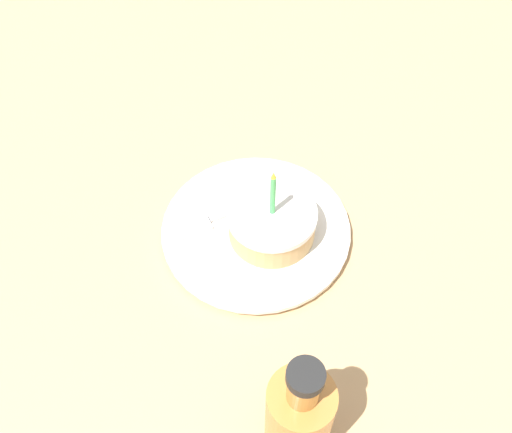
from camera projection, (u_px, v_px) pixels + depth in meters
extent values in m
cube|color=tan|center=(242.00, 237.00, 0.83)|extent=(2.40, 2.40, 0.04)
cylinder|color=white|center=(256.00, 231.00, 0.80)|extent=(0.24, 0.24, 0.02)
cylinder|color=white|center=(256.00, 229.00, 0.80)|extent=(0.25, 0.25, 0.01)
cylinder|color=tan|center=(272.00, 225.00, 0.78)|extent=(0.11, 0.11, 0.04)
cylinder|color=silver|center=(272.00, 214.00, 0.76)|extent=(0.12, 0.12, 0.01)
cylinder|color=#4CBF66|center=(273.00, 195.00, 0.73)|extent=(0.01, 0.01, 0.07)
cone|color=yellow|center=(274.00, 175.00, 0.70)|extent=(0.01, 0.01, 0.01)
cube|color=#B2B2B7|center=(253.00, 203.00, 0.82)|extent=(0.13, 0.04, 0.00)
cube|color=#B2B2B7|center=(194.00, 225.00, 0.80)|extent=(0.05, 0.03, 0.00)
cylinder|color=#B27233|center=(297.00, 422.00, 0.59)|extent=(0.07, 0.07, 0.14)
cylinder|color=#B27233|center=(302.00, 388.00, 0.52)|extent=(0.03, 0.03, 0.04)
cylinder|color=black|center=(304.00, 377.00, 0.50)|extent=(0.03, 0.03, 0.01)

